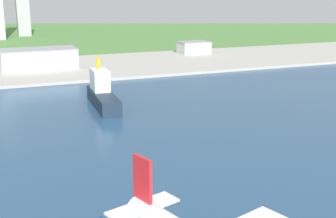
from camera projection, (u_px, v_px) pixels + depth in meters
The scene contains 6 objects.
ground_plane at pixel (97, 126), 250.26m from camera, with size 2400.00×2400.00×0.00m, color #4B7C3A.
water_bay at pixel (129, 163), 196.53m from camera, with size 840.00×360.00×0.15m, color navy.
industrial_pier at pixel (49, 69), 420.01m from camera, with size 840.00×140.00×2.50m, color #A4A198.
cargo_ship at pixel (102, 93), 290.69m from camera, with size 15.06×56.42×30.17m.
warehouse_main at pixel (39, 59), 414.98m from camera, with size 67.58×34.17×18.33m.
warehouse_annex at pixel (194, 47), 513.36m from camera, with size 33.63×24.38×13.50m.
Camera 1 is at (-53.66, 63.34, 73.44)m, focal length 48.22 mm.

